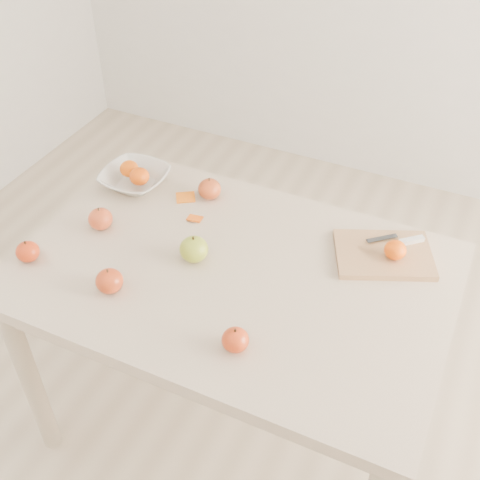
% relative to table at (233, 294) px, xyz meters
% --- Properties ---
extents(ground, '(3.50, 3.50, 0.00)m').
position_rel_table_xyz_m(ground, '(0.00, 0.00, -0.65)').
color(ground, '#C6B293').
rests_on(ground, ground).
extents(table, '(1.20, 0.80, 0.75)m').
position_rel_table_xyz_m(table, '(0.00, 0.00, 0.00)').
color(table, beige).
rests_on(table, ground).
extents(cutting_board, '(0.33, 0.29, 0.02)m').
position_rel_table_xyz_m(cutting_board, '(0.37, 0.23, 0.11)').
color(cutting_board, tan).
rests_on(cutting_board, table).
extents(board_tangerine, '(0.06, 0.06, 0.05)m').
position_rel_table_xyz_m(board_tangerine, '(0.40, 0.22, 0.14)').
color(board_tangerine, orange).
rests_on(board_tangerine, cutting_board).
extents(fruit_bowl, '(0.21, 0.21, 0.05)m').
position_rel_table_xyz_m(fruit_bowl, '(-0.46, 0.23, 0.12)').
color(fruit_bowl, silver).
rests_on(fruit_bowl, table).
extents(bowl_tangerine_near, '(0.06, 0.06, 0.05)m').
position_rel_table_xyz_m(bowl_tangerine_near, '(-0.49, 0.24, 0.15)').
color(bowl_tangerine_near, orange).
rests_on(bowl_tangerine_near, fruit_bowl).
extents(bowl_tangerine_far, '(0.06, 0.06, 0.06)m').
position_rel_table_xyz_m(bowl_tangerine_far, '(-0.43, 0.22, 0.15)').
color(bowl_tangerine_far, '#D43F07').
rests_on(bowl_tangerine_far, fruit_bowl).
extents(orange_peel_a, '(0.07, 0.07, 0.01)m').
position_rel_table_xyz_m(orange_peel_a, '(-0.28, 0.23, 0.10)').
color(orange_peel_a, orange).
rests_on(orange_peel_a, table).
extents(orange_peel_b, '(0.05, 0.04, 0.01)m').
position_rel_table_xyz_m(orange_peel_b, '(-0.20, 0.15, 0.10)').
color(orange_peel_b, '#E35B10').
rests_on(orange_peel_b, table).
extents(paring_knife, '(0.16, 0.10, 0.01)m').
position_rel_table_xyz_m(paring_knife, '(0.41, 0.30, 0.12)').
color(paring_knife, white).
rests_on(paring_knife, cutting_board).
extents(apple_green, '(0.08, 0.08, 0.07)m').
position_rel_table_xyz_m(apple_green, '(-0.12, -0.01, 0.14)').
color(apple_green, '#7EA218').
rests_on(apple_green, table).
extents(apple_red_e, '(0.07, 0.07, 0.06)m').
position_rel_table_xyz_m(apple_red_e, '(0.13, -0.25, 0.13)').
color(apple_red_e, '#A20D10').
rests_on(apple_red_e, table).
extents(apple_red_a, '(0.07, 0.07, 0.07)m').
position_rel_table_xyz_m(apple_red_a, '(-0.21, 0.27, 0.13)').
color(apple_red_a, maroon).
rests_on(apple_red_a, table).
extents(apple_red_d, '(0.07, 0.07, 0.06)m').
position_rel_table_xyz_m(apple_red_d, '(-0.54, -0.21, 0.13)').
color(apple_red_d, '#9A110C').
rests_on(apple_red_d, table).
extents(apple_red_b, '(0.07, 0.07, 0.07)m').
position_rel_table_xyz_m(apple_red_b, '(-0.44, 0.00, 0.13)').
color(apple_red_b, maroon).
rests_on(apple_red_b, table).
extents(apple_red_c, '(0.07, 0.07, 0.07)m').
position_rel_table_xyz_m(apple_red_c, '(-0.26, -0.21, 0.13)').
color(apple_red_c, maroon).
rests_on(apple_red_c, table).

